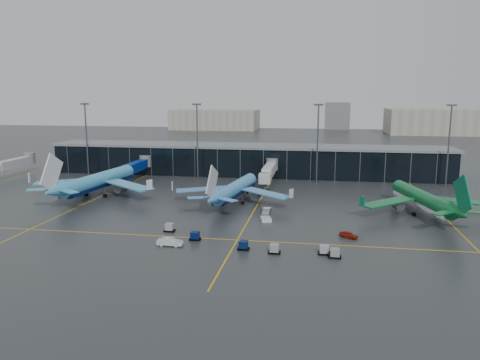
% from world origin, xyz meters
% --- Properties ---
extents(ground, '(600.00, 600.00, 0.00)m').
position_xyz_m(ground, '(0.00, 0.00, 0.00)').
color(ground, '#282B2D').
rests_on(ground, ground).
extents(terminal_pier, '(142.00, 17.00, 10.70)m').
position_xyz_m(terminal_pier, '(0.00, 62.00, 5.42)').
color(terminal_pier, black).
rests_on(terminal_pier, ground).
extents(jet_bridges, '(94.00, 27.50, 7.20)m').
position_xyz_m(jet_bridges, '(-35.00, 42.99, 4.55)').
color(jet_bridges, '#595B60').
rests_on(jet_bridges, ground).
extents(flood_masts, '(203.00, 0.50, 25.50)m').
position_xyz_m(flood_masts, '(5.00, 50.00, 13.81)').
color(flood_masts, '#595B60').
rests_on(flood_masts, ground).
extents(distant_hangars, '(260.00, 71.00, 22.00)m').
position_xyz_m(distant_hangars, '(49.94, 270.08, 8.79)').
color(distant_hangars, '#B2AD99').
rests_on(distant_hangars, ground).
extents(taxi_lines, '(220.00, 120.00, 0.02)m').
position_xyz_m(taxi_lines, '(10.00, 10.61, 0.01)').
color(taxi_lines, gold).
rests_on(taxi_lines, ground).
extents(airliner_arkefly, '(43.65, 48.46, 13.67)m').
position_xyz_m(airliner_arkefly, '(-36.03, 19.77, 6.84)').
color(airliner_arkefly, '#40A1D2').
rests_on(airliner_arkefly, ground).
extents(airliner_klm_near, '(38.74, 42.73, 11.81)m').
position_xyz_m(airliner_klm_near, '(3.80, 17.72, 5.90)').
color(airliner_klm_near, '#418FD6').
rests_on(airliner_klm_near, ground).
extents(airliner_aer_lingus, '(42.16, 45.71, 11.98)m').
position_xyz_m(airliner_aer_lingus, '(50.33, 12.95, 5.99)').
color(airliner_aer_lingus, '#0B632D').
rests_on(airliner_aer_lingus, ground).
extents(baggage_carts, '(36.03, 12.22, 1.70)m').
position_xyz_m(baggage_carts, '(13.76, -18.83, 0.76)').
color(baggage_carts, black).
rests_on(baggage_carts, ground).
extents(mobile_airstair, '(2.94, 3.66, 3.45)m').
position_xyz_m(mobile_airstair, '(14.00, 0.22, 0.77)').
color(mobile_airstair, silver).
rests_on(mobile_airstair, ground).
extents(service_van_red, '(4.00, 3.23, 1.28)m').
position_xyz_m(service_van_red, '(31.81, -9.79, 0.64)').
color(service_van_red, maroon).
rests_on(service_van_red, ground).
extents(service_van_white, '(4.97, 1.77, 1.63)m').
position_xyz_m(service_van_white, '(-2.01, -20.58, 0.82)').
color(service_van_white, silver).
rests_on(service_van_white, ground).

